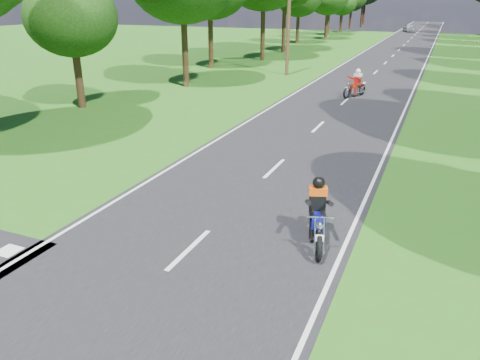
% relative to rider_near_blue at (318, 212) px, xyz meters
% --- Properties ---
extents(ground, '(160.00, 160.00, 0.00)m').
position_rel_rider_near_blue_xyz_m(ground, '(-2.62, -3.49, -0.82)').
color(ground, '#2C5E15').
rests_on(ground, ground).
extents(main_road, '(7.00, 140.00, 0.02)m').
position_rel_rider_near_blue_xyz_m(main_road, '(-2.62, 46.51, -0.81)').
color(main_road, black).
rests_on(main_road, ground).
extents(road_markings, '(7.40, 140.00, 0.01)m').
position_rel_rider_near_blue_xyz_m(road_markings, '(-2.76, 44.64, -0.80)').
color(road_markings, silver).
rests_on(road_markings, main_road).
extents(telegraph_pole, '(1.20, 0.26, 8.00)m').
position_rel_rider_near_blue_xyz_m(telegraph_pole, '(-8.62, 24.51, 3.25)').
color(telegraph_pole, '#382616').
rests_on(telegraph_pole, ground).
extents(rider_near_blue, '(1.20, 2.03, 1.60)m').
position_rel_rider_near_blue_xyz_m(rider_near_blue, '(0.00, 0.00, 0.00)').
color(rider_near_blue, '#0E129A').
rests_on(rider_near_blue, main_road).
extents(rider_far_red, '(1.33, 2.03, 1.61)m').
position_rel_rider_near_blue_xyz_m(rider_far_red, '(-2.39, 18.06, 0.00)').
color(rider_far_red, '#B1260D').
rests_on(rider_far_red, main_road).
extents(distant_car, '(2.53, 4.01, 1.27)m').
position_rel_rider_near_blue_xyz_m(distant_car, '(-4.07, 77.20, -0.17)').
color(distant_car, '#A5A7AC').
rests_on(distant_car, main_road).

